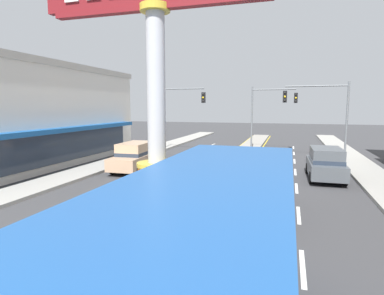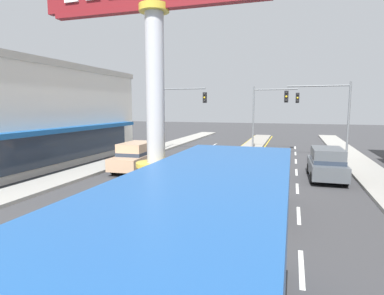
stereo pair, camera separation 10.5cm
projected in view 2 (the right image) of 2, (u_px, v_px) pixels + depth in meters
The scene contains 12 objects.
median_strip at pixel (231, 167), 22.36m from camera, with size 2.15×52.00×0.14m, color gray.
sidewalk_left at pixel (106, 165), 23.10m from camera, with size 2.33×60.00×0.18m, color #9E9B93.
sidewalk_right at pixel (381, 182), 17.83m from camera, with size 2.33×60.00×0.18m, color #9E9B93.
lane_markings at pixel (227, 172), 21.09m from camera, with size 8.89×52.00×0.01m.
district_sign at pixel (155, 102), 9.63m from camera, with size 7.35×1.27×8.53m.
storefront_left at pixel (17, 115), 23.44m from camera, with size 9.65×19.57×7.41m.
traffic_light_left_side at pixel (175, 107), 29.06m from camera, with size 4.86×0.46×6.20m.
traffic_light_right_side at pixel (324, 107), 24.61m from camera, with size 4.86×0.46×6.20m.
traffic_light_median_far at pixel (270, 108), 29.94m from camera, with size 4.20×0.46×6.20m.
sedan_far_right_lane at pixel (258, 192), 13.27m from camera, with size 1.86×4.31×1.53m.
suv_near_left_lane at pixel (136, 156), 21.53m from camera, with size 2.11×4.67×1.90m.
suv_mid_left_lane at pixel (327, 163), 18.82m from camera, with size 2.03×4.63×1.90m.
Camera 2 is at (3.99, -3.80, 4.33)m, focal length 29.77 mm.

